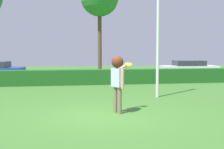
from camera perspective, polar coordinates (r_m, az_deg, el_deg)
The scene contains 6 objects.
ground_plane at distance 9.18m, azimuth -1.86°, elevation -7.85°, with size 60.00×60.00×0.00m, color #3D702C.
person at distance 9.40m, azimuth 1.08°, elevation -0.24°, with size 0.60×0.78×1.81m.
frisbee at distance 9.89m, azimuth 3.15°, elevation 1.93°, with size 0.24×0.23×0.10m.
lamppost at distance 12.93m, azimuth 8.72°, elevation 10.33°, with size 0.24×0.24×5.95m.
hedge_row at distance 17.68m, azimuth -5.77°, elevation -0.50°, with size 19.42×0.90×0.87m, color #1E591E.
parked_car_white at distance 23.60m, azimuth 14.35°, elevation 1.23°, with size 4.30×2.03×1.25m.
Camera 1 is at (-1.24, -8.88, 1.96)m, focal length 48.20 mm.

